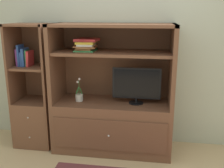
# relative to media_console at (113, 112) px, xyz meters

# --- Properties ---
(ground_plane) EXTENTS (8.00, 8.00, 0.00)m
(ground_plane) POSITION_rel_media_console_xyz_m (0.00, -0.41, -0.52)
(ground_plane) COLOR tan
(painted_rear_wall) EXTENTS (6.00, 0.10, 2.80)m
(painted_rear_wall) POSITION_rel_media_console_xyz_m (0.00, 0.34, 0.88)
(painted_rear_wall) COLOR #ADB29E
(painted_rear_wall) RESTS_ON ground_plane
(media_console) EXTENTS (1.51, 0.63, 1.64)m
(media_console) POSITION_rel_media_console_xyz_m (0.00, 0.00, 0.00)
(media_console) COLOR brown
(media_console) RESTS_ON ground_plane
(tv_monitor) EXTENTS (0.60, 0.18, 0.46)m
(tv_monitor) POSITION_rel_media_console_xyz_m (0.30, -0.02, 0.38)
(tv_monitor) COLOR black
(tv_monitor) RESTS_ON media_console
(potted_plant) EXTENTS (0.10, 0.10, 0.31)m
(potted_plant) POSITION_rel_media_console_xyz_m (-0.43, -0.04, 0.20)
(potted_plant) COLOR beige
(potted_plant) RESTS_ON media_console
(magazine_stack) EXTENTS (0.31, 0.33, 0.15)m
(magazine_stack) POSITION_rel_media_console_xyz_m (-0.33, -0.01, 0.87)
(magazine_stack) COLOR #338C4C
(magazine_stack) RESTS_ON media_console
(bookshelf_tall) EXTENTS (0.51, 0.49, 1.63)m
(bookshelf_tall) POSITION_rel_media_console_xyz_m (-1.06, 0.00, 0.02)
(bookshelf_tall) COLOR brown
(bookshelf_tall) RESTS_ON ground_plane
(upright_book_row) EXTENTS (0.19, 0.18, 0.28)m
(upright_book_row) POSITION_rel_media_console_xyz_m (-1.16, -0.01, 0.69)
(upright_book_row) COLOR purple
(upright_book_row) RESTS_ON bookshelf_tall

